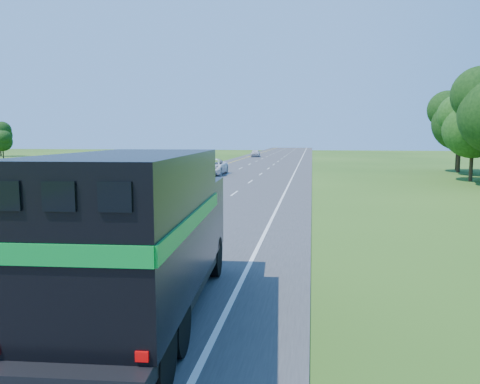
# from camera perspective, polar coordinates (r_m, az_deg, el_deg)

# --- Properties ---
(road) EXTENTS (15.00, 260.00, 0.04)m
(road) POSITION_cam_1_polar(r_m,az_deg,el_deg) (46.75, -0.48, 1.63)
(road) COLOR #38383A
(road) RESTS_ON ground
(lane_markings) EXTENTS (11.15, 260.00, 0.01)m
(lane_markings) POSITION_cam_1_polar(r_m,az_deg,el_deg) (46.75, -0.48, 1.66)
(lane_markings) COLOR yellow
(lane_markings) RESTS_ON road
(horse_truck) EXTENTS (3.27, 8.85, 3.85)m
(horse_truck) POSITION_cam_1_polar(r_m,az_deg,el_deg) (10.81, -11.91, -4.78)
(horse_truck) COLOR black
(horse_truck) RESTS_ON road
(white_suv) EXTENTS (3.03, 6.36, 1.75)m
(white_suv) POSITION_cam_1_polar(r_m,az_deg,el_deg) (51.49, -3.51, 3.09)
(white_suv) COLOR white
(white_suv) RESTS_ON road
(far_car) EXTENTS (2.10, 4.52, 1.50)m
(far_car) POSITION_cam_1_polar(r_m,az_deg,el_deg) (96.69, 1.88, 4.76)
(far_car) COLOR silver
(far_car) RESTS_ON road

